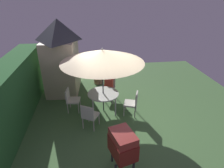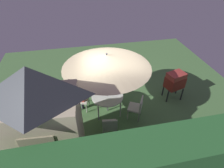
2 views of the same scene
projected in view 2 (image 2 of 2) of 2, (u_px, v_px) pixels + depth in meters
ground_plane at (115, 102)px, 7.43m from camera, size 11.00×11.00×0.00m
garden_shed at (43, 121)px, 4.46m from camera, size 2.00×1.52×3.18m
patio_table at (107, 97)px, 6.62m from camera, size 1.15×1.15×0.75m
patio_umbrella at (107, 61)px, 5.73m from camera, size 2.87×2.87×2.45m
bbq_grill at (175, 81)px, 7.15m from camera, size 0.81×0.68×1.20m
chair_near_shed at (80, 98)px, 6.83m from camera, size 0.59×0.59×0.90m
chair_far_side at (110, 126)px, 5.75m from camera, size 0.51×0.52×0.90m
chair_toward_hedge at (137, 107)px, 6.45m from camera, size 0.63×0.63×0.90m
chair_toward_house at (112, 83)px, 7.60m from camera, size 0.59×0.59×0.90m
potted_plant_by_shed at (38, 112)px, 6.33m from camera, size 0.56×0.56×0.81m
person_in_red at (81, 93)px, 6.66m from camera, size 0.34×0.40×1.26m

